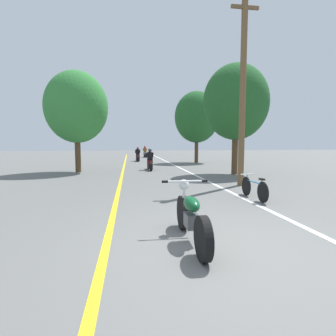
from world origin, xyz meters
name	(u,v)px	position (x,y,z in m)	size (l,w,h in m)	color
ground_plane	(209,245)	(0.00, 0.00, 0.00)	(120.00, 120.00, 0.00)	#60605E
lane_stripe_center	(123,171)	(-1.70, 12.15, 0.00)	(0.14, 48.00, 0.01)	yellow
lane_stripe_edge	(184,170)	(2.16, 12.15, 0.00)	(0.14, 48.00, 0.01)	white
utility_pole	(243,89)	(3.11, 5.82, 3.81)	(1.10, 0.24, 7.43)	brown
roadside_tree_right_near	(236,102)	(4.39, 9.51, 3.88)	(3.52, 3.16, 5.92)	#513A23
roadside_tree_right_far	(197,117)	(4.55, 18.36, 3.96)	(3.85, 3.47, 6.19)	#513A23
roadside_tree_left	(76,107)	(-4.27, 11.83, 3.76)	(3.57, 3.21, 5.82)	#513A23
motorcycle_foreground	(191,216)	(-0.28, 0.19, 0.44)	(0.87, 2.10, 1.00)	black
motorcycle_rider_lead	(150,162)	(0.00, 12.55, 0.52)	(0.50, 2.02, 1.36)	black
motorcycle_rider_mid	(138,156)	(-0.50, 20.91, 0.51)	(0.50, 2.13, 1.35)	black
motorcycle_rider_far	(145,153)	(0.61, 28.05, 0.53)	(0.50, 2.09, 1.39)	black
bicycle_parked	(254,188)	(2.43, 3.30, 0.33)	(0.44, 1.68, 0.71)	black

